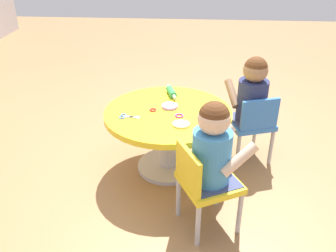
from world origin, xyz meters
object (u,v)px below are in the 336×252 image
(craft_scissors, at_px, (127,117))
(seated_child_right, at_px, (253,92))
(rolling_pin, at_px, (171,92))
(child_chair_right, at_px, (251,123))
(child_chair_left, at_px, (204,183))
(craft_table, at_px, (168,126))
(seated_child_left, at_px, (213,146))

(craft_scissors, bearing_deg, seated_child_right, -70.06)
(rolling_pin, relative_size, craft_scissors, 1.64)
(child_chair_right, bearing_deg, child_chair_left, 154.16)
(craft_table, relative_size, seated_child_right, 1.69)
(craft_table, distance_m, seated_child_right, 0.64)
(rolling_pin, bearing_deg, craft_scissors, 144.53)
(child_chair_left, height_order, child_chair_right, same)
(child_chair_right, height_order, rolling_pin, child_chair_right)
(craft_scissors, bearing_deg, craft_table, -67.49)
(child_chair_left, relative_size, seated_child_left, 1.05)
(craft_table, xyz_separation_m, child_chair_left, (-0.56, -0.24, -0.04))
(seated_child_right, height_order, rolling_pin, seated_child_right)
(child_chair_left, xyz_separation_m, craft_scissors, (0.45, 0.50, 0.16))
(child_chair_left, bearing_deg, seated_child_right, -23.93)
(child_chair_left, bearing_deg, craft_scissors, 47.95)
(child_chair_left, height_order, craft_scissors, child_chair_left)
(craft_table, height_order, seated_child_right, seated_child_right)
(craft_scissors, bearing_deg, child_chair_right, -72.62)
(seated_child_right, bearing_deg, child_chair_left, 156.07)
(child_chair_right, height_order, craft_scissors, child_chair_right)
(craft_table, relative_size, rolling_pin, 3.81)
(child_chair_left, bearing_deg, seated_child_left, -63.45)
(rolling_pin, bearing_deg, child_chair_left, -164.03)
(seated_child_left, distance_m, seated_child_right, 0.80)
(child_chair_left, relative_size, craft_scissors, 3.88)
(child_chair_right, bearing_deg, rolling_pin, 79.64)
(craft_table, xyz_separation_m, seated_child_right, (0.20, -0.58, 0.18))
(craft_table, xyz_separation_m, child_chair_right, (0.16, -0.59, -0.04))
(seated_child_right, distance_m, craft_scissors, 0.90)
(seated_child_left, relative_size, rolling_pin, 2.25)
(child_chair_left, relative_size, seated_child_right, 1.05)
(seated_child_right, height_order, craft_scissors, seated_child_right)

